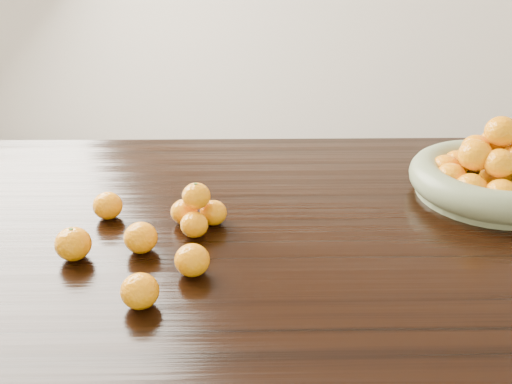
{
  "coord_description": "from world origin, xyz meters",
  "views": [
    {
      "loc": [
        -0.01,
        -1.04,
        1.32
      ],
      "look_at": [
        0.01,
        -0.02,
        0.83
      ],
      "focal_mm": 40.0,
      "sensor_mm": 36.0,
      "label": 1
    }
  ],
  "objects_px": {
    "fruit_bowl": "(493,176)",
    "orange_pyramid": "(197,211)",
    "dining_table": "(253,259)",
    "loose_orange_0": "(73,244)"
  },
  "relations": [
    {
      "from": "dining_table",
      "to": "fruit_bowl",
      "type": "bearing_deg",
      "value": 12.34
    },
    {
      "from": "dining_table",
      "to": "loose_orange_0",
      "type": "distance_m",
      "value": 0.38
    },
    {
      "from": "orange_pyramid",
      "to": "dining_table",
      "type": "bearing_deg",
      "value": 9.85
    },
    {
      "from": "orange_pyramid",
      "to": "loose_orange_0",
      "type": "bearing_deg",
      "value": -152.5
    },
    {
      "from": "dining_table",
      "to": "fruit_bowl",
      "type": "distance_m",
      "value": 0.57
    },
    {
      "from": "loose_orange_0",
      "to": "fruit_bowl",
      "type": "bearing_deg",
      "value": 16.1
    },
    {
      "from": "dining_table",
      "to": "orange_pyramid",
      "type": "height_order",
      "value": "orange_pyramid"
    },
    {
      "from": "fruit_bowl",
      "to": "orange_pyramid",
      "type": "xyz_separation_m",
      "value": [
        -0.66,
        -0.14,
        -0.01
      ]
    },
    {
      "from": "orange_pyramid",
      "to": "fruit_bowl",
      "type": "bearing_deg",
      "value": 11.91
    },
    {
      "from": "fruit_bowl",
      "to": "orange_pyramid",
      "type": "bearing_deg",
      "value": -168.09
    }
  ]
}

